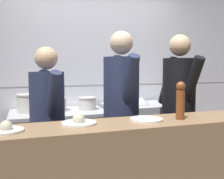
# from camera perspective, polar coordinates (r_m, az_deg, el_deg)

# --- Properties ---
(wall_back_tiled) EXTENTS (8.00, 0.06, 2.60)m
(wall_back_tiled) POSITION_cam_1_polar(r_m,az_deg,el_deg) (3.74, -3.50, 3.31)
(wall_back_tiled) COLOR silver
(wall_back_tiled) RESTS_ON ground_plane
(oven_range) EXTENTS (1.15, 0.71, 0.87)m
(oven_range) POSITION_cam_1_polar(r_m,az_deg,el_deg) (3.38, -11.47, -11.90)
(oven_range) COLOR #38383D
(oven_range) RESTS_ON ground_plane
(prep_counter) EXTENTS (1.01, 0.65, 0.90)m
(prep_counter) POSITION_cam_1_polar(r_m,az_deg,el_deg) (3.67, 6.40, -10.21)
(prep_counter) COLOR #B7BABF
(prep_counter) RESTS_ON ground_plane
(stock_pot) EXTENTS (0.31, 0.31, 0.22)m
(stock_pot) POSITION_cam_1_polar(r_m,az_deg,el_deg) (3.28, -17.51, -2.73)
(stock_pot) COLOR beige
(stock_pot) RESTS_ON oven_range
(sauce_pot) EXTENTS (0.31, 0.31, 0.16)m
(sauce_pot) POSITION_cam_1_polar(r_m,az_deg,el_deg) (3.30, -12.40, -3.06)
(sauce_pot) COLOR #B7BABF
(sauce_pot) RESTS_ON oven_range
(braising_pot) EXTENTS (0.23, 0.23, 0.16)m
(braising_pot) POSITION_cam_1_polar(r_m,az_deg,el_deg) (3.33, -5.39, -2.93)
(braising_pot) COLOR beige
(braising_pot) RESTS_ON oven_range
(mixing_bowl_steel) EXTENTS (0.21, 0.21, 0.09)m
(mixing_bowl_steel) POSITION_cam_1_polar(r_m,az_deg,el_deg) (3.62, 6.46, -2.33)
(mixing_bowl_steel) COLOR #B7BABF
(mixing_bowl_steel) RESTS_ON prep_counter
(chefs_knife) EXTENTS (0.36, 0.11, 0.02)m
(chefs_knife) POSITION_cam_1_polar(r_m,az_deg,el_deg) (3.38, 5.12, -3.53)
(chefs_knife) COLOR #B7BABF
(chefs_knife) RESTS_ON prep_counter
(plated_dish_main) EXTENTS (0.23, 0.23, 0.08)m
(plated_dish_main) POSITION_cam_1_polar(r_m,az_deg,el_deg) (1.88, -22.04, -8.02)
(plated_dish_main) COLOR white
(plated_dish_main) RESTS_ON pass_counter
(plated_dish_appetiser) EXTENTS (0.26, 0.26, 0.09)m
(plated_dish_appetiser) POSITION_cam_1_polar(r_m,az_deg,el_deg) (1.99, -7.23, -6.92)
(plated_dish_appetiser) COLOR white
(plated_dish_appetiser) RESTS_ON pass_counter
(plated_dish_dessert) EXTENTS (0.26, 0.26, 0.02)m
(plated_dish_dessert) POSITION_cam_1_polar(r_m,az_deg,el_deg) (2.13, 7.45, -6.47)
(plated_dish_dessert) COLOR white
(plated_dish_dessert) RESTS_ON pass_counter
(pepper_mill) EXTENTS (0.08, 0.08, 0.31)m
(pepper_mill) POSITION_cam_1_polar(r_m,az_deg,el_deg) (2.21, 14.67, -2.14)
(pepper_mill) COLOR brown
(pepper_mill) RESTS_ON pass_counter
(chef_head_cook) EXTENTS (0.38, 0.70, 1.60)m
(chef_head_cook) POSITION_cam_1_polar(r_m,az_deg,el_deg) (2.57, -13.85, -6.90)
(chef_head_cook) COLOR black
(chef_head_cook) RESTS_ON ground_plane
(chef_sous) EXTENTS (0.36, 0.77, 1.77)m
(chef_sous) POSITION_cam_1_polar(r_m,az_deg,el_deg) (2.67, 2.01, -4.28)
(chef_sous) COLOR black
(chef_sous) RESTS_ON ground_plane
(chef_line) EXTENTS (0.37, 0.77, 1.76)m
(chef_line) POSITION_cam_1_polar(r_m,az_deg,el_deg) (2.98, 14.28, -3.55)
(chef_line) COLOR black
(chef_line) RESTS_ON ground_plane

